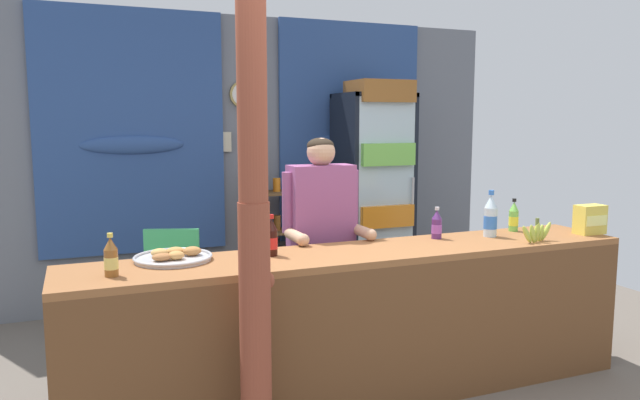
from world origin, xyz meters
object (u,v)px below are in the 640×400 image
at_px(pastry_tray, 173,257).
at_px(banana_bunch, 537,233).
at_px(soda_bottle_water, 490,217).
at_px(plastic_lawn_chair, 170,280).
at_px(soda_bottle_lime_soda, 514,217).
at_px(timber_post, 254,214).
at_px(shopkeeper, 321,224).
at_px(stall_counter, 372,311).
at_px(soda_bottle_cola, 271,238).
at_px(bottle_shelf_rack, 284,235).
at_px(snack_box_instant_noodle, 590,219).
at_px(soda_bottle_grape_soda, 437,225).
at_px(drink_fridge, 374,182).
at_px(soda_bottle_iced_tea, 111,258).

bearing_deg(pastry_tray, banana_bunch, -8.88).
distance_m(soda_bottle_water, banana_bunch, 0.32).
bearing_deg(plastic_lawn_chair, soda_bottle_lime_soda, -27.31).
bearing_deg(timber_post, shopkeeper, 52.90).
xyz_separation_m(stall_counter, shopkeeper, (-0.06, 0.64, 0.42)).
height_order(stall_counter, soda_bottle_cola, soda_bottle_cola).
xyz_separation_m(timber_post, bottle_shelf_rack, (0.99, 2.51, -0.61)).
distance_m(shopkeeper, snack_box_instant_noodle, 1.84).
distance_m(snack_box_instant_noodle, pastry_tray, 2.78).
bearing_deg(pastry_tray, bottle_shelf_rack, 55.76).
bearing_deg(soda_bottle_lime_soda, soda_bottle_grape_soda, -177.51).
height_order(soda_bottle_grape_soda, banana_bunch, soda_bottle_grape_soda).
height_order(shopkeeper, soda_bottle_cola, shopkeeper).
xyz_separation_m(bottle_shelf_rack, banana_bunch, (0.96, -2.23, 0.34)).
bearing_deg(drink_fridge, timber_post, -128.09).
xyz_separation_m(drink_fridge, bottle_shelf_rack, (-0.84, 0.18, -0.48)).
height_order(soda_bottle_grape_soda, snack_box_instant_noodle, soda_bottle_grape_soda).
distance_m(stall_counter, banana_bunch, 1.21).
bearing_deg(plastic_lawn_chair, soda_bottle_water, -32.76).
distance_m(plastic_lawn_chair, soda_bottle_water, 2.37).
distance_m(soda_bottle_water, snack_box_instant_noodle, 0.72).
bearing_deg(stall_counter, plastic_lawn_chair, 123.71).
relative_size(timber_post, soda_bottle_cola, 10.83).
bearing_deg(timber_post, bottle_shelf_rack, 68.47).
relative_size(timber_post, soda_bottle_iced_tea, 11.85).
bearing_deg(plastic_lawn_chair, soda_bottle_grape_soda, -36.81).
bearing_deg(soda_bottle_water, soda_bottle_lime_soda, 20.14).
distance_m(shopkeeper, pastry_tray, 1.09).
distance_m(timber_post, drink_fridge, 2.96).
xyz_separation_m(bottle_shelf_rack, soda_bottle_lime_soda, (1.08, -1.86, 0.38)).
bearing_deg(timber_post, stall_counter, 23.31).
bearing_deg(soda_bottle_water, soda_bottle_cola, -179.76).
xyz_separation_m(shopkeeper, soda_bottle_cola, (-0.49, -0.45, 0.02)).
relative_size(timber_post, plastic_lawn_chair, 3.02).
bearing_deg(snack_box_instant_noodle, soda_bottle_water, 165.78).
height_order(soda_bottle_iced_tea, snack_box_instant_noodle, soda_bottle_iced_tea).
relative_size(timber_post, soda_bottle_lime_soda, 11.23).
bearing_deg(soda_bottle_grape_soda, soda_bottle_water, -11.30).
distance_m(drink_fridge, soda_bottle_grape_soda, 1.76).
bearing_deg(snack_box_instant_noodle, drink_fridge, 108.49).
relative_size(snack_box_instant_noodle, pastry_tray, 0.46).
bearing_deg(banana_bunch, shopkeeper, 149.64).
bearing_deg(stall_counter, bottle_shelf_rack, 85.17).
distance_m(soda_bottle_water, pastry_tray, 2.08).
bearing_deg(snack_box_instant_noodle, banana_bunch, -170.82).
distance_m(timber_post, bottle_shelf_rack, 2.77).
xyz_separation_m(plastic_lawn_chair, snack_box_instant_noodle, (2.64, -1.43, 0.52)).
height_order(pastry_tray, banana_bunch, banana_bunch).
bearing_deg(banana_bunch, soda_bottle_lime_soda, 71.94).
xyz_separation_m(timber_post, drink_fridge, (1.82, 2.33, -0.14)).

